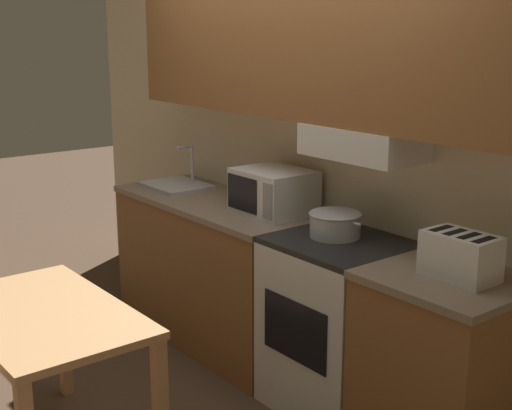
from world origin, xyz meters
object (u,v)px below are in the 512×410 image
(sink_basin, at_px, (176,184))
(dining_table, at_px, (45,333))
(toaster, at_px, (460,256))
(microwave, at_px, (274,191))
(cooking_pot, at_px, (335,224))
(stove_range, at_px, (338,325))

(sink_basin, height_order, dining_table, sink_basin)
(toaster, xyz_separation_m, dining_table, (-1.21, -1.38, -0.40))
(microwave, relative_size, sink_basin, 0.95)
(dining_table, bearing_deg, microwave, 95.03)
(cooking_pot, xyz_separation_m, microwave, (-0.57, 0.06, 0.06))
(microwave, height_order, toaster, microwave)
(sink_basin, bearing_deg, dining_table, -52.54)
(stove_range, distance_m, microwave, 0.87)
(cooking_pot, bearing_deg, microwave, 173.92)
(sink_basin, bearing_deg, microwave, 5.07)
(stove_range, xyz_separation_m, microwave, (-0.63, 0.08, 0.59))
(stove_range, bearing_deg, dining_table, -110.16)
(cooking_pot, relative_size, microwave, 0.82)
(microwave, bearing_deg, dining_table, -84.97)
(toaster, height_order, dining_table, toaster)
(microwave, distance_m, dining_table, 1.52)
(cooking_pot, bearing_deg, sink_basin, -179.16)
(toaster, bearing_deg, dining_table, -131.35)
(cooking_pot, xyz_separation_m, dining_table, (-0.44, -1.40, -0.37))
(sink_basin, distance_m, dining_table, 1.76)
(stove_range, height_order, microwave, microwave)
(toaster, bearing_deg, stove_range, -179.41)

